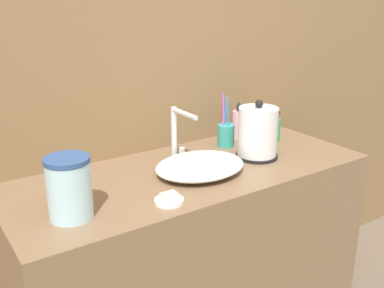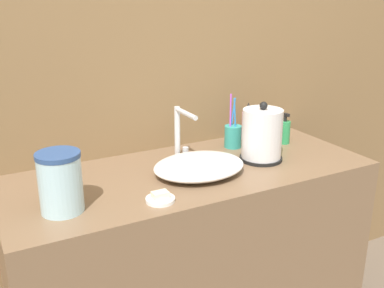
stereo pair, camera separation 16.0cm
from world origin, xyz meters
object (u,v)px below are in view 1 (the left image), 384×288
at_px(faucet, 178,131).
at_px(electric_kettle, 258,134).
at_px(shampoo_bottle, 238,124).
at_px(lotion_bottle, 275,129).
at_px(toothbrush_cup, 226,134).
at_px(water_pitcher, 69,188).

xyz_separation_m(faucet, electric_kettle, (0.27, -0.14, -0.02)).
xyz_separation_m(electric_kettle, shampoo_bottle, (0.10, 0.23, -0.03)).
relative_size(electric_kettle, lotion_bottle, 1.73).
distance_m(toothbrush_cup, shampoo_bottle, 0.13).
height_order(lotion_bottle, water_pitcher, water_pitcher).
bearing_deg(electric_kettle, faucet, 152.47).
distance_m(faucet, water_pitcher, 0.55).
relative_size(toothbrush_cup, water_pitcher, 1.22).
bearing_deg(lotion_bottle, water_pitcher, -169.11).
height_order(electric_kettle, shampoo_bottle, electric_kettle).
relative_size(lotion_bottle, water_pitcher, 0.73).
height_order(electric_kettle, toothbrush_cup, electric_kettle).
distance_m(electric_kettle, lotion_bottle, 0.24).
bearing_deg(lotion_bottle, electric_kettle, -150.57).
relative_size(faucet, shampoo_bottle, 1.25).
relative_size(faucet, water_pitcher, 1.13).
bearing_deg(water_pitcher, toothbrush_cup, 18.14).
distance_m(faucet, shampoo_bottle, 0.39).
distance_m(electric_kettle, toothbrush_cup, 0.18).
height_order(toothbrush_cup, water_pitcher, toothbrush_cup).
relative_size(shampoo_bottle, water_pitcher, 0.90).
distance_m(electric_kettle, shampoo_bottle, 0.26).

